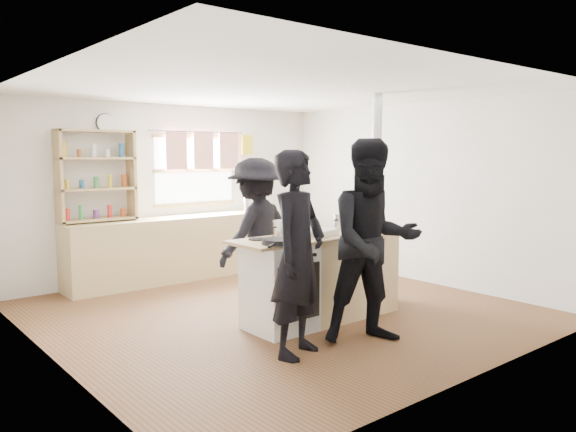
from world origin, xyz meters
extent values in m
cube|color=brown|center=(0.00, 0.00, -0.01)|extent=(5.00, 5.00, 0.01)
cube|color=tan|center=(0.00, 2.22, 0.45)|extent=(3.40, 0.55, 0.90)
cube|color=tan|center=(-1.20, 2.34, 0.94)|extent=(1.00, 0.28, 0.03)
cube|color=tan|center=(-1.20, 2.34, 1.33)|extent=(1.00, 0.28, 0.03)
cube|color=tan|center=(-1.20, 2.34, 1.74)|extent=(1.00, 0.28, 0.03)
cube|color=tan|center=(-1.20, 2.34, 2.08)|extent=(1.00, 0.28, 0.03)
cube|color=tan|center=(-1.68, 2.34, 1.50)|extent=(0.04, 0.28, 1.20)
cube|color=tan|center=(-0.72, 2.34, 1.50)|extent=(0.04, 0.28, 1.20)
cylinder|color=silver|center=(1.10, 2.22, 1.06)|extent=(0.10, 0.10, 0.32)
cube|color=white|center=(-0.45, -0.55, 0.45)|extent=(0.60, 0.60, 0.90)
cube|color=#D5B980|center=(0.45, -0.55, 0.45)|extent=(1.20, 0.60, 0.90)
cube|color=tan|center=(0.00, -0.55, 0.92)|extent=(1.84, 0.64, 0.03)
cylinder|color=black|center=(-0.62, -0.75, 0.96)|extent=(0.44, 0.44, 0.05)
cylinder|color=#356021|center=(-0.62, -0.75, 0.97)|extent=(0.28, 0.28, 0.02)
cube|color=silver|center=(0.07, -0.61, 0.96)|extent=(0.42, 0.34, 0.07)
cube|color=brown|center=(0.07, -0.61, 0.99)|extent=(0.36, 0.29, 0.02)
cylinder|color=#BABABC|center=(-0.28, -0.41, 1.01)|extent=(0.23, 0.23, 0.16)
cylinder|color=#BABABC|center=(-0.28, -0.41, 1.09)|extent=(0.24, 0.24, 0.01)
sphere|color=black|center=(-0.28, -0.41, 1.11)|extent=(0.03, 0.03, 0.03)
cylinder|color=silver|center=(0.59, -0.44, 1.02)|extent=(0.28, 0.28, 0.18)
cylinder|color=silver|center=(0.59, -0.44, 1.11)|extent=(0.28, 0.28, 0.01)
sphere|color=black|center=(0.59, -0.44, 1.13)|extent=(0.03, 0.03, 0.03)
cube|color=tan|center=(0.93, -0.57, 0.94)|extent=(0.32, 0.26, 0.02)
cube|color=olive|center=(0.93, -0.57, 1.00)|extent=(0.24, 0.16, 0.10)
cube|color=black|center=(1.14, -0.40, 0.25)|extent=(0.35, 0.35, 0.50)
cylinder|color=#ADADB2|center=(1.14, -0.40, 1.50)|extent=(0.12, 0.12, 2.00)
imported|color=black|center=(-0.76, -1.20, 0.91)|extent=(0.78, 0.65, 1.83)
imported|color=black|center=(0.02, -1.38, 0.97)|extent=(1.17, 1.07, 1.93)
imported|color=black|center=(-0.09, 0.33, 0.87)|extent=(1.26, 0.92, 1.75)
camera|label=1|loc=(-3.92, -4.91, 1.78)|focal=35.00mm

